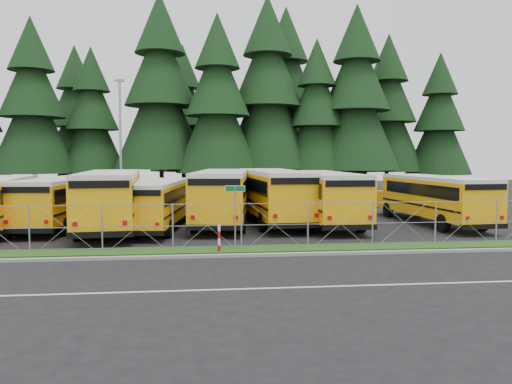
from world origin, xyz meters
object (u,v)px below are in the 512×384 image
Objects in this scene: street_sign at (235,204)px; bus_2 at (111,201)px; bus_3 at (159,205)px; bus_6 at (323,198)px; bus_5 at (273,197)px; striped_bollard at (219,238)px; bus_1 at (62,203)px; bus_east at (432,200)px; bus_4 at (223,198)px; light_standard at (120,138)px.

bus_2 is at bearing 131.93° from street_sign.
bus_3 is 0.87× the size of bus_6.
bus_5 is 10.23× the size of striped_bollard.
bus_1 is 15.03m from bus_6.
bus_5 is (6.66, 1.99, 0.26)m from bus_3.
bus_2 is 1.12× the size of bus_east.
bus_3 is 0.84× the size of bus_4.
light_standard reaches higher than bus_east.
striped_bollard is at bearing -41.04° from bus_1.
light_standard is (-10.69, 10.91, 3.89)m from bus_5.
bus_3 is at bearing -147.93° from bus_4.
light_standard reaches higher than bus_1.
bus_2 is 9.16m from striped_bollard.
bus_6 reaches higher than bus_1.
bus_4 is 1.11× the size of bus_east.
bus_2 reaches higher than bus_1.
bus_5 is at bearing 166.86° from bus_east.
striped_bollard is at bearing -114.96° from bus_5.
bus_6 is 18.43m from light_standard.
bus_2 reaches higher than striped_bollard.
bus_4 is 0.99× the size of bus_5.
bus_2 is (2.97, -1.32, 0.19)m from bus_1.
bus_4 is at bearing 173.19° from bus_6.
bus_6 reaches higher than street_sign.
bus_4 reaches higher than street_sign.
bus_4 is 1.20× the size of light_standard.
bus_5 is at bearing 12.16° from bus_4.
light_standard reaches higher than bus_4.
bus_5 is at bearing 23.34° from bus_3.
bus_4 is 4.34× the size of street_sign.
street_sign is (6.32, -7.04, 0.43)m from bus_2.
light_standard reaches higher than bus_2.
striped_bollard is 0.12× the size of light_standard.
street_sign is (-12.28, -7.45, 0.60)m from bus_east.
bus_1 is 0.88× the size of bus_4.
bus_2 is 9.43m from bus_5.
bus_4 reaches higher than striped_bollard.
bus_4 is at bearing 10.12° from bus_2.
bus_6 is (15.03, -0.33, 0.14)m from bus_1.
street_sign is (0.12, -8.71, 0.43)m from bus_4.
light_standard is at bearing 111.36° from street_sign.
bus_2 is 1.00× the size of bus_4.
bus_east is 9.14× the size of striped_bollard.
bus_east is at bearing 31.23° from street_sign.
bus_2 is at bearing -175.47° from bus_6.
bus_east reaches higher than bus_1.
bus_east is 14.38m from street_sign.
bus_6 is (9.50, 1.02, 0.20)m from bus_3.
bus_east is at bearing 30.26° from striped_bollard.
bus_east is (6.54, -0.58, -0.12)m from bus_6.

